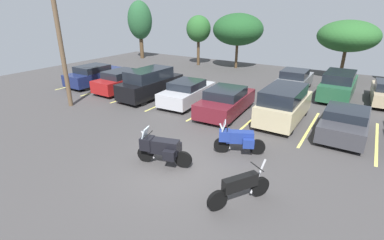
# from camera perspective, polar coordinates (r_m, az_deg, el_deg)

# --- Properties ---
(ground) EXTENTS (44.00, 44.00, 0.10)m
(ground) POSITION_cam_1_polar(r_m,az_deg,el_deg) (10.77, -3.43, -10.01)
(ground) COLOR #423F3F
(motorcycle_touring) EXTENTS (2.15, 1.11, 1.45)m
(motorcycle_touring) POSITION_cam_1_polar(r_m,az_deg,el_deg) (10.75, -6.22, -5.66)
(motorcycle_touring) COLOR black
(motorcycle_touring) RESTS_ON ground
(motorcycle_second) EXTENTS (1.28, 1.97, 1.31)m
(motorcycle_second) POSITION_cam_1_polar(r_m,az_deg,el_deg) (8.91, 9.78, -13.24)
(motorcycle_second) COLOR black
(motorcycle_second) RESTS_ON ground
(motorcycle_third) EXTENTS (1.95, 1.22, 1.40)m
(motorcycle_third) POSITION_cam_1_polar(r_m,az_deg,el_deg) (11.63, 9.26, -3.78)
(motorcycle_third) COLOR black
(motorcycle_third) RESTS_ON ground
(parking_stripes) EXTENTS (26.03, 5.06, 0.01)m
(parking_stripes) POSITION_cam_1_polar(r_m,az_deg,el_deg) (16.38, 7.90, 1.56)
(parking_stripes) COLOR #EAE066
(parking_stripes) RESTS_ON ground
(car_navy) EXTENTS (1.96, 4.63, 1.53)m
(car_navy) POSITION_cam_1_polar(r_m,az_deg,el_deg) (23.29, -19.04, 8.60)
(car_navy) COLOR navy
(car_navy) RESTS_ON ground
(car_red) EXTENTS (1.88, 4.61, 1.50)m
(car_red) POSITION_cam_1_polar(r_m,az_deg,el_deg) (21.03, -13.71, 7.79)
(car_red) COLOR maroon
(car_red) RESTS_ON ground
(car_black) EXTENTS (1.96, 4.90, 1.92)m
(car_black) POSITION_cam_1_polar(r_m,az_deg,el_deg) (19.00, -8.42, 7.36)
(car_black) COLOR black
(car_black) RESTS_ON ground
(car_silver) EXTENTS (2.09, 4.43, 1.45)m
(car_silver) POSITION_cam_1_polar(r_m,az_deg,el_deg) (17.60, -0.93, 5.65)
(car_silver) COLOR #B7B7BC
(car_silver) RESTS_ON ground
(car_maroon) EXTENTS (2.19, 4.66, 1.49)m
(car_maroon) POSITION_cam_1_polar(r_m,az_deg,el_deg) (15.96, 6.88, 3.80)
(car_maroon) COLOR maroon
(car_maroon) RESTS_ON ground
(car_champagne) EXTENTS (1.89, 4.48, 1.92)m
(car_champagne) POSITION_cam_1_polar(r_m,az_deg,el_deg) (15.36, 18.14, 3.07)
(car_champagne) COLOR #C1B289
(car_champagne) RESTS_ON ground
(car_charcoal) EXTENTS (1.94, 4.28, 1.35)m
(car_charcoal) POSITION_cam_1_polar(r_m,az_deg,el_deg) (15.00, 28.62, -0.29)
(car_charcoal) COLOR #38383D
(car_charcoal) RESTS_ON ground
(car_far_grey) EXTENTS (1.84, 4.33, 1.54)m
(car_far_grey) POSITION_cam_1_polar(r_m,az_deg,el_deg) (21.80, 20.10, 7.58)
(car_far_grey) COLOR slate
(car_far_grey) RESTS_ON ground
(car_far_green) EXTENTS (1.95, 4.90, 1.75)m
(car_far_green) POSITION_cam_1_polar(r_m,az_deg,el_deg) (21.09, 27.56, 6.33)
(car_far_green) COLOR #235638
(car_far_green) RESTS_ON ground
(utility_pole) EXTENTS (1.61, 1.02, 7.19)m
(utility_pole) POSITION_cam_1_polar(r_m,az_deg,el_deg) (18.16, -25.11, 13.94)
(utility_pole) COLOR brown
(utility_pole) RESTS_ON ground
(tree_center_right) EXTENTS (2.75, 2.75, 6.38)m
(tree_center_right) POSITION_cam_1_polar(r_m,az_deg,el_deg) (34.51, -10.52, 19.22)
(tree_center_right) COLOR #4C3823
(tree_center_right) RESTS_ON ground
(tree_far_right) EXTENTS (2.45, 2.45, 4.93)m
(tree_far_right) POSITION_cam_1_polar(r_m,az_deg,el_deg) (29.73, 1.33, 17.96)
(tree_far_right) COLOR #4C3823
(tree_far_right) RESTS_ON ground
(tree_rear) EXTENTS (4.74, 4.74, 4.74)m
(tree_rear) POSITION_cam_1_polar(r_m,az_deg,el_deg) (26.90, 29.09, 14.66)
(tree_rear) COLOR #4C3823
(tree_rear) RESTS_ON ground
(tree_far_left) EXTENTS (4.78, 4.78, 5.16)m
(tree_far_left) POSITION_cam_1_polar(r_m,az_deg,el_deg) (28.50, 9.30, 17.66)
(tree_far_left) COLOR #4C3823
(tree_far_left) RESTS_ON ground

